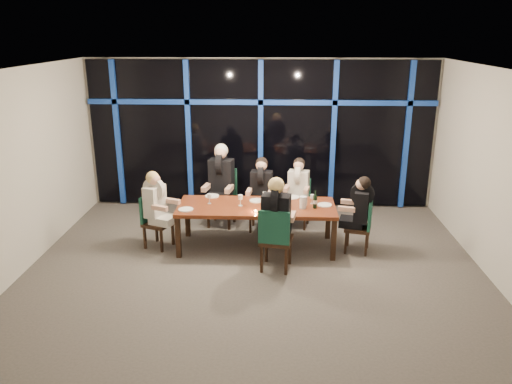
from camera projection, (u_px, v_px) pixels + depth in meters
room at (254, 140)px, 7.08m from camera, size 7.04×7.00×3.02m
window_wall at (261, 132)px, 10.01m from camera, size 6.86×0.43×2.94m
dining_table at (256, 209)px, 8.25m from camera, size 2.60×1.00×0.75m
chair_far_left at (223, 194)px, 9.34m from camera, size 0.57×0.57×1.06m
chair_far_mid at (262, 202)px, 9.12m from camera, size 0.48×0.48×0.93m
chair_far_right at (298, 200)px, 9.29m from camera, size 0.49×0.49×0.89m
chair_end_left at (154, 218)px, 8.36m from camera, size 0.55×0.55×0.90m
chair_end_right at (363, 224)px, 8.15m from camera, size 0.50×0.50×0.88m
chair_near_mid at (275, 237)px, 7.47m from camera, size 0.54×0.54×1.01m
diner_far_left at (221, 174)px, 9.13m from camera, size 0.57×0.70×1.03m
diner_far_mid at (261, 184)px, 8.94m from camera, size 0.49×0.60×0.90m
diner_far_right at (298, 183)px, 9.11m from camera, size 0.49×0.60×0.87m
diner_end_left at (156, 199)px, 8.22m from camera, size 0.62×0.56×0.88m
diner_end_right at (360, 203)px, 8.06m from camera, size 0.59×0.50×0.86m
diner_near_mid at (277, 210)px, 7.42m from camera, size 0.55×0.67×0.98m
plate_far_left at (212, 196)px, 8.68m from camera, size 0.24×0.24×0.01m
plate_far_mid at (257, 201)px, 8.45m from camera, size 0.24×0.24×0.01m
plate_far_right at (292, 197)px, 8.62m from camera, size 0.24×0.24×0.01m
plate_end_left at (186, 209)px, 8.03m from camera, size 0.24×0.24×0.01m
plate_end_right at (325, 205)px, 8.24m from camera, size 0.24×0.24×0.01m
plate_near_mid at (283, 210)px, 8.01m from camera, size 0.24×0.24×0.01m
wine_bottle at (315, 201)px, 8.08m from camera, size 0.07×0.07×0.30m
water_pitcher at (303, 202)px, 8.07m from camera, size 0.12×0.11×0.20m
tea_light at (256, 211)px, 7.94m from camera, size 0.04×0.04×0.03m
wine_glass_a at (240, 198)px, 8.19m from camera, size 0.07×0.07×0.19m
wine_glass_b at (265, 195)px, 8.33m from camera, size 0.07×0.07×0.19m
wine_glass_c at (286, 200)px, 8.13m from camera, size 0.07×0.07×0.17m
wine_glass_d at (209, 196)px, 8.29m from camera, size 0.07×0.07×0.17m
wine_glass_e at (312, 197)px, 8.29m from camera, size 0.06×0.06×0.16m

